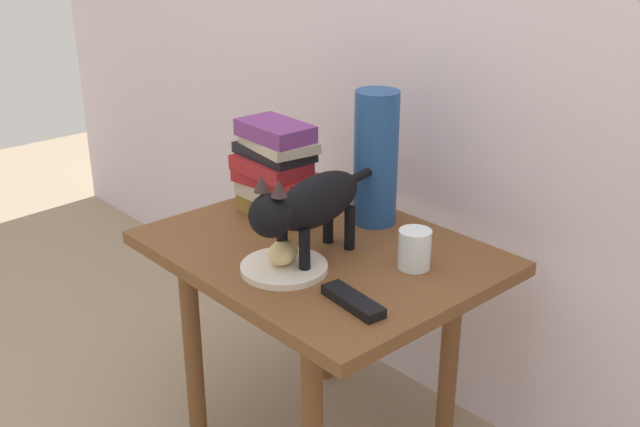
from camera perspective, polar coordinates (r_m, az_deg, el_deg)
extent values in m
cube|color=brown|center=(1.72, 0.00, -2.92)|extent=(0.75, 0.58, 0.03)
cylinder|color=brown|center=(1.90, -9.47, -10.26)|extent=(0.04, 0.04, 0.52)
cylinder|color=brown|center=(2.12, 0.43, -6.13)|extent=(0.04, 0.04, 0.52)
cylinder|color=brown|center=(1.87, 9.62, -10.79)|extent=(0.04, 0.04, 0.52)
cylinder|color=silver|center=(1.61, -2.70, -4.07)|extent=(0.18, 0.18, 0.01)
ellipsoid|color=#E0BC7A|center=(1.60, -2.76, -2.92)|extent=(0.09, 0.10, 0.05)
cylinder|color=black|center=(1.57, -1.16, -2.95)|extent=(0.02, 0.02, 0.10)
cylinder|color=black|center=(1.60, -2.84, -2.39)|extent=(0.02, 0.02, 0.10)
cylinder|color=black|center=(1.69, 2.24, -1.10)|extent=(0.02, 0.02, 0.10)
cylinder|color=black|center=(1.72, 0.61, -0.61)|extent=(0.02, 0.02, 0.10)
ellipsoid|color=black|center=(1.61, -0.13, 1.02)|extent=(0.14, 0.27, 0.11)
sphere|color=black|center=(1.50, -3.70, -0.14)|extent=(0.09, 0.09, 0.09)
cone|color=#332224|center=(1.46, -3.11, 1.91)|extent=(0.03, 0.03, 0.03)
cone|color=#332224|center=(1.49, -4.40, 2.27)|extent=(0.03, 0.03, 0.03)
cylinder|color=black|center=(1.77, 3.88, 3.22)|extent=(0.05, 0.16, 0.02)
cube|color=olive|center=(1.89, -3.16, 0.59)|extent=(0.19, 0.12, 0.04)
cube|color=#BCB299|center=(1.87, -3.23, 1.75)|extent=(0.18, 0.13, 0.04)
cube|color=maroon|center=(1.86, -3.29, 2.70)|extent=(0.21, 0.15, 0.03)
cube|color=maroon|center=(1.84, -3.68, 3.59)|extent=(0.19, 0.12, 0.04)
cube|color=black|center=(1.84, -3.45, 4.63)|extent=(0.20, 0.12, 0.03)
cube|color=#BCB299|center=(1.82, -3.11, 5.26)|extent=(0.20, 0.15, 0.02)
cube|color=#72337A|center=(1.81, -3.38, 6.20)|extent=(0.19, 0.12, 0.04)
cylinder|color=navy|center=(1.79, 4.20, 4.14)|extent=(0.10, 0.10, 0.32)
cylinder|color=silver|center=(1.61, 7.09, -2.65)|extent=(0.07, 0.07, 0.08)
cylinder|color=silver|center=(1.62, 7.06, -3.31)|extent=(0.06, 0.06, 0.04)
cube|color=black|center=(1.47, 2.48, -6.56)|extent=(0.15, 0.06, 0.02)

